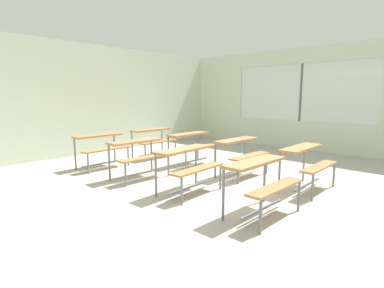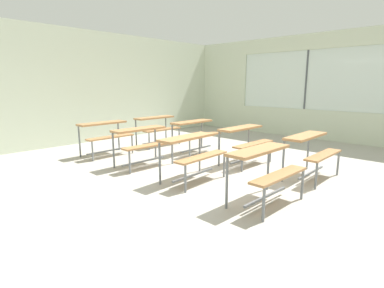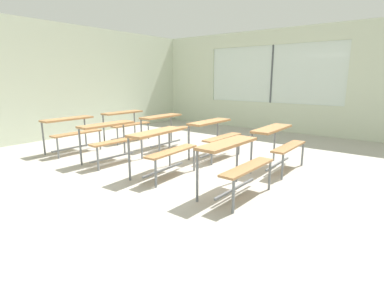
# 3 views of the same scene
# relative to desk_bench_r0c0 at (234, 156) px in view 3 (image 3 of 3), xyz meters

# --- Properties ---
(ground) EXTENTS (10.00, 9.00, 0.05)m
(ground) POSITION_rel_desk_bench_r0c0_xyz_m (0.35, 1.34, -0.59)
(ground) COLOR #ADA89E
(wall_back) EXTENTS (10.00, 0.12, 3.00)m
(wall_back) POSITION_rel_desk_bench_r0c0_xyz_m (0.35, 5.84, 0.94)
(wall_back) COLOR beige
(wall_back) RESTS_ON ground
(wall_right) EXTENTS (0.12, 9.00, 3.00)m
(wall_right) POSITION_rel_desk_bench_r0c0_xyz_m (5.35, 1.20, 0.88)
(wall_right) COLOR beige
(wall_right) RESTS_ON ground
(desk_bench_r0c0) EXTENTS (1.11, 0.61, 0.74)m
(desk_bench_r0c0) POSITION_rel_desk_bench_r0c0_xyz_m (0.00, 0.00, 0.00)
(desk_bench_r0c0) COLOR #A87547
(desk_bench_r0c0) RESTS_ON ground
(desk_bench_r0c1) EXTENTS (1.11, 0.60, 0.74)m
(desk_bench_r0c1) POSITION_rel_desk_bench_r0c0_xyz_m (1.53, 0.02, 0.00)
(desk_bench_r0c1) COLOR #A87547
(desk_bench_r0c1) RESTS_ON ground
(desk_bench_r1c0) EXTENTS (1.13, 0.65, 0.74)m
(desk_bench_r1c0) POSITION_rel_desk_bench_r0c0_xyz_m (0.03, 1.38, 0.00)
(desk_bench_r1c0) COLOR #A87547
(desk_bench_r1c0) RESTS_ON ground
(desk_bench_r1c1) EXTENTS (1.11, 0.61, 0.74)m
(desk_bench_r1c1) POSITION_rel_desk_bench_r0c0_xyz_m (1.53, 1.36, 0.00)
(desk_bench_r1c1) COLOR #A87547
(desk_bench_r1c1) RESTS_ON ground
(desk_bench_r2c0) EXTENTS (1.12, 0.62, 0.74)m
(desk_bench_r2c0) POSITION_rel_desk_bench_r0c0_xyz_m (0.01, 2.72, 0.00)
(desk_bench_r2c0) COLOR #A87547
(desk_bench_r2c0) RESTS_ON ground
(desk_bench_r2c1) EXTENTS (1.10, 0.59, 0.74)m
(desk_bench_r2c1) POSITION_rel_desk_bench_r0c0_xyz_m (1.56, 2.75, 0.00)
(desk_bench_r2c1) COLOR #A87547
(desk_bench_r2c1) RESTS_ON ground
(desk_bench_r3c0) EXTENTS (1.11, 0.60, 0.74)m
(desk_bench_r3c0) POSITION_rel_desk_bench_r0c0_xyz_m (-0.01, 4.05, 0.00)
(desk_bench_r3c0) COLOR #A87547
(desk_bench_r3c0) RESTS_ON ground
(desk_bench_r3c1) EXTENTS (1.11, 0.61, 0.74)m
(desk_bench_r3c1) POSITION_rel_desk_bench_r0c0_xyz_m (1.52, 4.08, 0.00)
(desk_bench_r3c1) COLOR #A87547
(desk_bench_r3c1) RESTS_ON ground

